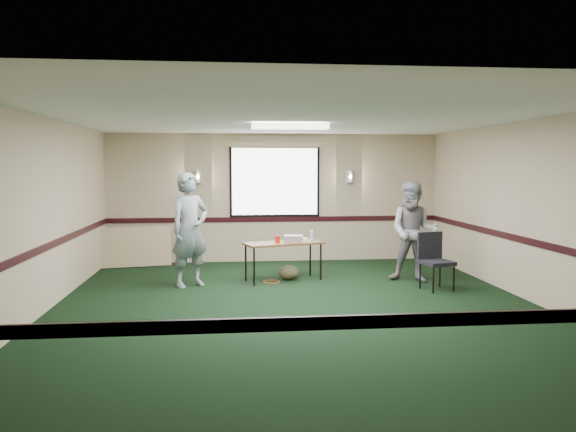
{
  "coord_description": "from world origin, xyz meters",
  "views": [
    {
      "loc": [
        -0.96,
        -7.83,
        2.0
      ],
      "look_at": [
        0.0,
        1.3,
        1.2
      ],
      "focal_mm": 35.0,
      "sensor_mm": 36.0,
      "label": 1
    }
  ],
  "objects": [
    {
      "name": "room_shell",
      "position": [
        0.0,
        2.12,
        1.58
      ],
      "size": [
        8.0,
        8.02,
        8.0
      ],
      "color": "#C5A78E",
      "rests_on": "ground"
    },
    {
      "name": "folded_table",
      "position": [
        -2.93,
        3.6,
        0.4
      ],
      "size": [
        1.58,
        0.52,
        0.8
      ],
      "primitive_type": "cube",
      "rotation": [
        -0.21,
        0.0,
        0.19
      ],
      "color": "tan",
      "rests_on": "ground"
    },
    {
      "name": "red_cup",
      "position": [
        -0.13,
        1.83,
        0.75
      ],
      "size": [
        0.08,
        0.08,
        0.13
      ],
      "primitive_type": "cylinder",
      "color": "#AE1C0B",
      "rests_on": "folding_table"
    },
    {
      "name": "ground",
      "position": [
        0.0,
        0.0,
        0.0
      ],
      "size": [
        8.0,
        8.0,
        0.0
      ],
      "primitive_type": "plane",
      "color": "black",
      "rests_on": "ground"
    },
    {
      "name": "duffel_bag",
      "position": [
        0.09,
        1.95,
        0.13
      ],
      "size": [
        0.4,
        0.32,
        0.26
      ],
      "primitive_type": "ellipsoid",
      "rotation": [
        0.0,
        0.0,
        0.11
      ],
      "color": "#424026",
      "rests_on": "ground"
    },
    {
      "name": "cable_coil",
      "position": [
        -0.24,
        1.78,
        0.01
      ],
      "size": [
        0.37,
        0.37,
        0.02
      ],
      "primitive_type": "torus",
      "rotation": [
        0.0,
        0.0,
        0.31
      ],
      "color": "#DF491B",
      "rests_on": "ground"
    },
    {
      "name": "game_console",
      "position": [
        0.31,
        2.09,
        0.71
      ],
      "size": [
        0.24,
        0.21,
        0.05
      ],
      "primitive_type": "cube",
      "rotation": [
        0.0,
        0.0,
        0.31
      ],
      "color": "white",
      "rests_on": "folding_table"
    },
    {
      "name": "folding_table",
      "position": [
        -0.02,
        1.92,
        0.63
      ],
      "size": [
        1.47,
        0.92,
        0.68
      ],
      "rotation": [
        0.0,
        0.0,
        0.3
      ],
      "color": "#522A17",
      "rests_on": "ground"
    },
    {
      "name": "person_left",
      "position": [
        -1.62,
        1.59,
        0.96
      ],
      "size": [
        0.83,
        0.78,
        1.91
      ],
      "primitive_type": "imported",
      "rotation": [
        0.0,
        0.0,
        0.64
      ],
      "color": "#3B6083",
      "rests_on": "ground"
    },
    {
      "name": "projector",
      "position": [
        0.17,
        2.0,
        0.74
      ],
      "size": [
        0.35,
        0.3,
        0.11
      ],
      "primitive_type": "cube",
      "rotation": [
        0.0,
        0.0,
        -0.1
      ],
      "color": "gray",
      "rests_on": "folding_table"
    },
    {
      "name": "water_bottle",
      "position": [
        0.5,
        2.03,
        0.78
      ],
      "size": [
        0.06,
        0.06,
        0.19
      ],
      "primitive_type": "cylinder",
      "color": "#8EBCE9",
      "rests_on": "folding_table"
    },
    {
      "name": "conference_chair",
      "position": [
        2.38,
        0.97,
        0.54
      ],
      "size": [
        0.55,
        0.56,
        0.93
      ],
      "rotation": [
        0.0,
        0.0,
        0.23
      ],
      "color": "black",
      "rests_on": "ground"
    },
    {
      "name": "person_right",
      "position": [
        2.24,
        1.6,
        0.88
      ],
      "size": [
        1.05,
        0.96,
        1.75
      ],
      "primitive_type": "imported",
      "rotation": [
        0.0,
        0.0,
        -0.43
      ],
      "color": "#7C95C2",
      "rests_on": "ground"
    }
  ]
}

